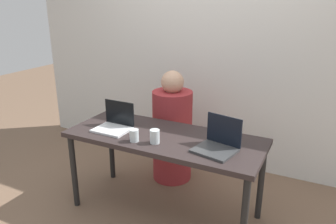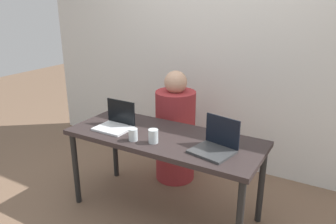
{
  "view_description": "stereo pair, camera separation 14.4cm",
  "coord_description": "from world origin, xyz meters",
  "views": [
    {
      "loc": [
        1.11,
        -2.15,
        1.75
      ],
      "look_at": [
        0.0,
        0.06,
        0.89
      ],
      "focal_mm": 35.0,
      "sensor_mm": 36.0,
      "label": 1
    },
    {
      "loc": [
        1.24,
        -2.08,
        1.75
      ],
      "look_at": [
        0.0,
        0.06,
        0.89
      ],
      "focal_mm": 35.0,
      "sensor_mm": 36.0,
      "label": 2
    }
  ],
  "objects": [
    {
      "name": "ground_plane",
      "position": [
        0.0,
        0.0,
        0.0
      ],
      "size": [
        12.0,
        12.0,
        0.0
      ],
      "primitive_type": "plane",
      "color": "brown"
    },
    {
      "name": "back_wall",
      "position": [
        0.0,
        1.13,
        1.24
      ],
      "size": [
        4.5,
        0.1,
        2.48
      ],
      "primitive_type": "cube",
      "color": "silver",
      "rests_on": "ground"
    },
    {
      "name": "desk",
      "position": [
        0.0,
        0.0,
        0.64
      ],
      "size": [
        1.59,
        0.65,
        0.71
      ],
      "color": "#2D2424",
      "rests_on": "ground"
    },
    {
      "name": "person_at_center",
      "position": [
        -0.2,
        0.55,
        0.5
      ],
      "size": [
        0.39,
        0.39,
        1.12
      ],
      "rotation": [
        0.0,
        0.0,
        3.15
      ],
      "color": "maroon",
      "rests_on": "ground"
    },
    {
      "name": "laptop_front_right",
      "position": [
        0.47,
        -0.06,
        0.76
      ],
      "size": [
        0.33,
        0.3,
        0.24
      ],
      "rotation": [
        0.0,
        0.0,
        -0.21
      ],
      "color": "#38393B",
      "rests_on": "desk"
    },
    {
      "name": "laptop_front_left",
      "position": [
        -0.44,
        -0.06,
        0.76
      ],
      "size": [
        0.29,
        0.27,
        0.22
      ],
      "rotation": [
        0.0,
        0.0,
        -0.02
      ],
      "color": "silver",
      "rests_on": "desk"
    },
    {
      "name": "water_glass_left",
      "position": [
        -0.16,
        -0.2,
        0.75
      ],
      "size": [
        0.07,
        0.07,
        0.1
      ],
      "color": "silver",
      "rests_on": "desk"
    },
    {
      "name": "water_glass_center",
      "position": [
        0.0,
        -0.16,
        0.76
      ],
      "size": [
        0.08,
        0.08,
        0.11
      ],
      "color": "silver",
      "rests_on": "desk"
    }
  ]
}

